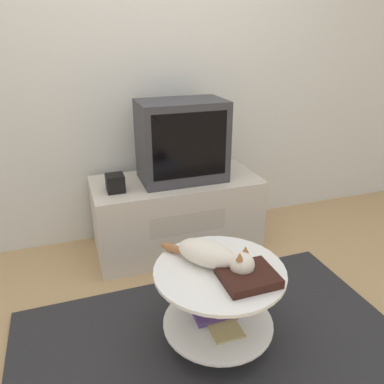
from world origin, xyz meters
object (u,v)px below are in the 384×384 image
tv (182,141)px  cat (213,255)px  dvd_box (248,277)px  speaker (115,183)px

tv → cat: 1.04m
dvd_box → speaker: bearing=112.3°
tv → cat: size_ratio=1.41×
dvd_box → tv: bearing=87.5°
dvd_box → cat: cat is taller
tv → speaker: tv is taller
tv → speaker: size_ratio=5.06×
speaker → dvd_box: speaker is taller
tv → dvd_box: tv is taller
dvd_box → cat: bearing=123.7°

